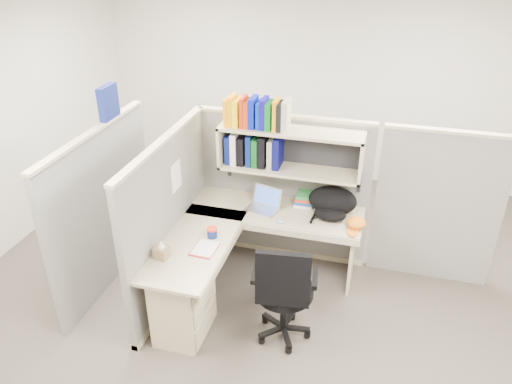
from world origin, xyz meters
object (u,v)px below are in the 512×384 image
(desk, at_px, (210,278))
(task_chair, at_px, (283,306))
(laptop, at_px, (262,200))
(snack_canister, at_px, (212,232))
(backpack, at_px, (332,203))

(desk, relative_size, task_chair, 1.64)
(laptop, height_order, task_chair, task_chair)
(laptop, bearing_deg, task_chair, -49.25)
(task_chair, bearing_deg, laptop, 115.13)
(laptop, relative_size, snack_canister, 3.19)
(desk, relative_size, snack_canister, 17.80)
(laptop, distance_m, task_chair, 1.14)
(laptop, height_order, backpack, backpack)
(backpack, distance_m, task_chair, 1.16)
(backpack, bearing_deg, laptop, -153.10)
(laptop, bearing_deg, desk, -92.80)
(desk, distance_m, backpack, 1.38)
(laptop, height_order, snack_canister, laptop)
(laptop, xyz_separation_m, snack_canister, (-0.32, -0.59, -0.06))
(desk, xyz_separation_m, laptop, (0.27, 0.82, 0.40))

